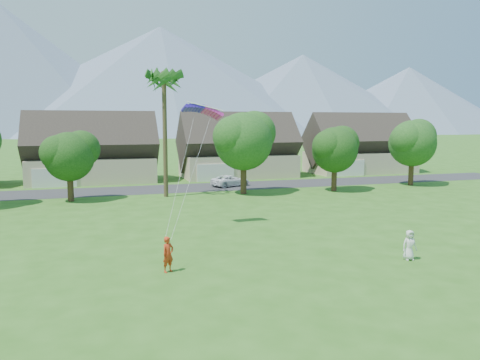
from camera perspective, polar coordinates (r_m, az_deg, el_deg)
name	(u,v)px	position (r m, az deg, el deg)	size (l,w,h in m)	color
ground	(308,293)	(21.29, 8.27, -13.43)	(500.00, 500.00, 0.00)	#2D6019
street	(177,188)	(53.20, -7.72, -1.02)	(90.00, 7.00, 0.01)	#2D2D30
kite_flyer	(168,254)	(23.78, -8.77, -8.95)	(0.66, 0.43, 1.80)	red
watcher	(409,245)	(27.13, 19.95, -7.47)	(0.80, 0.52, 1.64)	silver
parked_car	(231,181)	(54.51, -1.17, -0.08)	(2.17, 4.70, 1.31)	white
mountain_ridge	(127,84)	(279.44, -13.62, 11.31)	(540.00, 240.00, 70.00)	slate
houses_row	(168,153)	(61.76, -8.73, 3.28)	(72.75, 8.19, 8.86)	beige
tree_row	(175,148)	(46.56, -7.95, 3.87)	(62.27, 6.67, 8.45)	#47301C
fan_palm	(164,77)	(47.14, -9.27, 12.30)	(3.00, 3.00, 13.80)	#4C3D26
parafoil_kite	(203,109)	(33.14, -4.55, 8.60)	(2.82, 1.07, 0.50)	#3317B3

